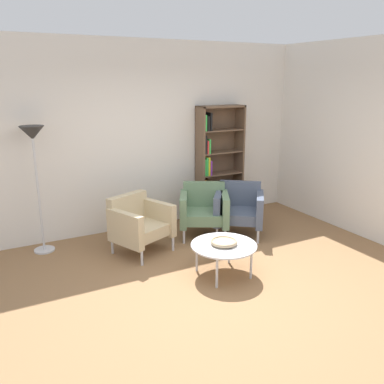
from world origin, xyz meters
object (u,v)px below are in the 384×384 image
(floor_lamp_torchiere, at_px, (34,148))
(decorative_bowl, at_px, (224,242))
(bookshelf_tall, at_px, (215,164))
(armchair_corner_red, at_px, (239,208))
(coffee_table_low, at_px, (224,247))
(armchair_spare_guest, at_px, (139,223))
(armchair_near_window, at_px, (204,209))

(floor_lamp_torchiere, bearing_deg, decorative_bowl, -44.26)
(bookshelf_tall, xyz_separation_m, armchair_corner_red, (-0.10, -0.87, -0.52))
(armchair_corner_red, distance_m, floor_lamp_torchiere, 3.05)
(decorative_bowl, relative_size, floor_lamp_torchiere, 0.18)
(coffee_table_low, relative_size, armchair_spare_guest, 0.89)
(coffee_table_low, xyz_separation_m, floor_lamp_torchiere, (-1.83, 1.78, 1.08))
(armchair_spare_guest, xyz_separation_m, armchair_near_window, (1.10, 0.12, 0.00))
(coffee_table_low, relative_size, floor_lamp_torchiere, 0.46)
(armchair_near_window, distance_m, armchair_corner_red, 0.54)
(armchair_corner_red, height_order, floor_lamp_torchiere, floor_lamp_torchiere)
(coffee_table_low, height_order, armchair_near_window, armchair_near_window)
(bookshelf_tall, height_order, armchair_near_window, bookshelf_tall)
(armchair_corner_red, bearing_deg, armchair_near_window, -167.17)
(bookshelf_tall, bearing_deg, coffee_table_low, -118.29)
(armchair_corner_red, bearing_deg, armchair_spare_guest, -146.85)
(bookshelf_tall, xyz_separation_m, floor_lamp_torchiere, (-2.87, -0.14, 0.51))
(armchair_spare_guest, bearing_deg, decorative_bowl, -83.35)
(coffee_table_low, bearing_deg, bookshelf_tall, 61.71)
(decorative_bowl, height_order, floor_lamp_torchiere, floor_lamp_torchiere)
(decorative_bowl, bearing_deg, armchair_corner_red, 48.25)
(bookshelf_tall, height_order, armchair_corner_red, bookshelf_tall)
(decorative_bowl, height_order, armchair_near_window, armchair_near_window)
(armchair_spare_guest, relative_size, armchair_near_window, 0.97)
(bookshelf_tall, bearing_deg, armchair_corner_red, -96.39)
(bookshelf_tall, bearing_deg, decorative_bowl, -118.29)
(armchair_spare_guest, bearing_deg, coffee_table_low, -83.35)
(decorative_bowl, distance_m, floor_lamp_torchiere, 2.75)
(armchair_near_window, bearing_deg, bookshelf_tall, 76.39)
(armchair_near_window, bearing_deg, armchair_corner_red, 4.29)
(coffee_table_low, xyz_separation_m, armchair_spare_guest, (-0.65, 1.16, 0.04))
(coffee_table_low, relative_size, decorative_bowl, 2.50)
(decorative_bowl, relative_size, armchair_spare_guest, 0.35)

